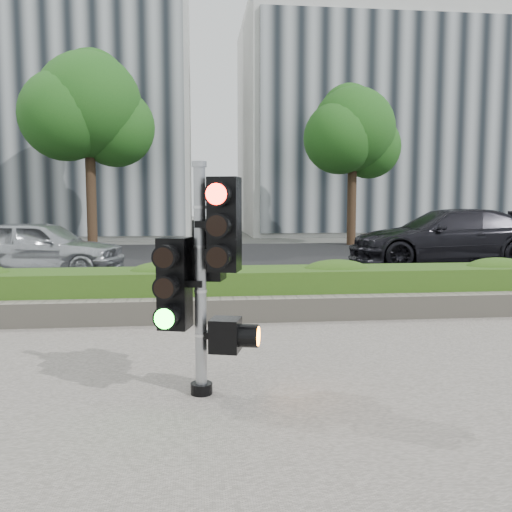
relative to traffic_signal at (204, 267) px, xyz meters
name	(u,v)px	position (x,y,z in m)	size (l,w,h in m)	color
ground	(262,361)	(0.64, 1.01, -1.18)	(120.00, 120.00, 0.00)	#51514C
sidewalk	(308,472)	(0.64, -1.49, -1.16)	(16.00, 11.00, 0.03)	#9E9389
road	(221,261)	(0.64, 11.01, -1.17)	(60.00, 13.00, 0.02)	black
curb	(239,303)	(0.64, 4.16, -1.12)	(60.00, 0.25, 0.12)	gray
stone_wall	(246,309)	(0.64, 2.91, -0.98)	(12.00, 0.32, 0.34)	gray
hedge	(242,291)	(0.64, 3.56, -0.81)	(12.00, 1.00, 0.68)	#56882A
building_left	(28,86)	(-8.36, 24.01, 6.32)	(16.00, 9.00, 15.00)	#B7B7B2
building_right	(399,128)	(11.64, 26.01, 4.82)	(18.00, 10.00, 12.00)	#B7B7B2
tree_left	(88,109)	(-3.88, 15.57, 3.87)	(4.61, 4.03, 7.34)	black
tree_right	(352,133)	(6.12, 16.56, 3.31)	(4.10, 3.58, 6.53)	black
traffic_signal	(204,267)	(0.00, 0.00, 0.00)	(0.76, 0.62, 2.07)	black
car_silver	(42,247)	(-3.74, 8.53, -0.50)	(1.55, 3.86, 1.31)	#B5B8BD
car_dark	(446,237)	(6.73, 9.38, -0.39)	(2.16, 5.30, 1.54)	black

